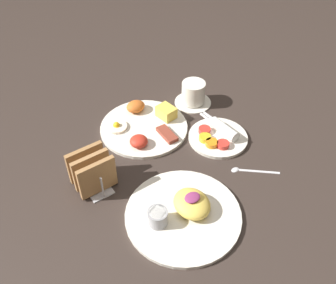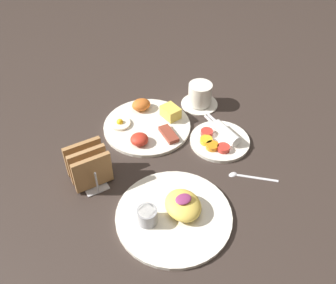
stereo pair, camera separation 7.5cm
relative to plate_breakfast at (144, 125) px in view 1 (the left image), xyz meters
The scene contains 7 objects.
ground_plane 0.17m from the plate_breakfast, 110.55° to the right, with size 3.00×3.00×0.00m, color #332823.
plate_breakfast is the anchor object (origin of this frame).
plate_condiments 0.23m from the plate_breakfast, 47.42° to the right, with size 0.17×0.19×0.04m.
plate_foreground 0.34m from the plate_breakfast, 106.31° to the right, with size 0.28×0.28×0.06m.
toast_rack 0.26m from the plate_breakfast, 153.14° to the right, with size 0.10×0.12×0.10m.
coffee_cup 0.20m from the plate_breakfast, ahead, with size 0.12×0.12×0.08m.
teaspoon 0.34m from the plate_breakfast, 66.70° to the right, with size 0.10×0.09×0.01m.
Camera 1 is at (-0.38, -0.60, 0.75)m, focal length 40.00 mm.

